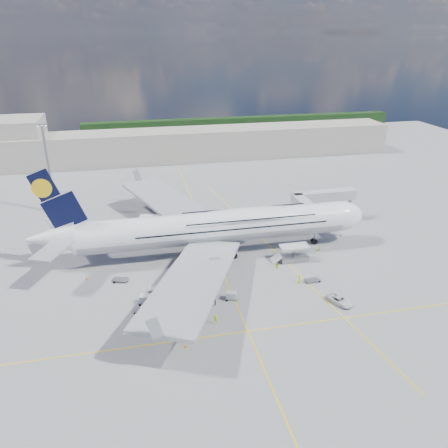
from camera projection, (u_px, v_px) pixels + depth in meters
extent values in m
plane|color=gray|center=(224.00, 274.00, 93.98)|extent=(300.00, 300.00, 0.00)
cube|color=yellow|center=(224.00, 274.00, 93.98)|extent=(0.25, 220.00, 0.01)
cube|color=yellow|center=(248.00, 331.00, 76.08)|extent=(120.00, 0.25, 0.01)
cube|color=yellow|center=(271.00, 248.00, 105.64)|extent=(14.16, 99.06, 0.01)
cylinder|color=white|center=(215.00, 227.00, 100.19)|extent=(62.00, 7.20, 7.20)
cylinder|color=#9EA0A5|center=(215.00, 228.00, 100.25)|extent=(60.76, 7.13, 7.13)
ellipsoid|color=white|center=(248.00, 216.00, 100.95)|extent=(36.00, 6.84, 3.76)
ellipsoid|color=white|center=(339.00, 216.00, 106.21)|extent=(11.52, 7.20, 7.20)
ellipsoid|color=black|center=(352.00, 213.00, 106.60)|extent=(3.84, 4.16, 1.44)
cone|color=white|center=(51.00, 238.00, 92.97)|extent=(10.00, 6.84, 6.84)
cube|color=black|center=(55.00, 199.00, 89.82)|extent=(11.02, 0.46, 14.61)
cylinder|color=yellow|center=(42.00, 188.00, 88.40)|extent=(4.00, 0.60, 4.00)
cube|color=#999EA3|center=(171.00, 204.00, 117.01)|extent=(25.49, 39.15, 3.35)
cube|color=#999EA3|center=(193.00, 280.00, 81.22)|extent=(25.49, 39.15, 3.35)
cylinder|color=#B7BABF|center=(194.00, 221.00, 112.24)|extent=(5.20, 3.50, 3.50)
cylinder|color=#B7BABF|center=(172.00, 208.00, 120.76)|extent=(5.20, 3.50, 3.50)
cylinder|color=#B7BABF|center=(212.00, 268.00, 89.87)|extent=(5.20, 3.50, 3.50)
cylinder|color=#B7BABF|center=(199.00, 299.00, 79.60)|extent=(5.20, 3.50, 3.50)
cylinder|color=gray|center=(315.00, 235.00, 106.90)|extent=(0.44, 0.44, 3.80)
cylinder|color=black|center=(314.00, 241.00, 107.52)|extent=(1.30, 0.90, 1.30)
cylinder|color=gray|center=(215.00, 245.00, 102.04)|extent=(0.56, 0.56, 3.80)
cylinder|color=black|center=(212.00, 245.00, 105.49)|extent=(1.50, 0.90, 1.50)
cube|color=#B7B7BC|center=(303.00, 204.00, 112.62)|extent=(3.00, 10.00, 2.60)
cube|color=#B7B7BC|center=(324.00, 196.00, 118.65)|extent=(18.00, 3.00, 2.60)
cylinder|color=gray|center=(305.00, 212.00, 117.12)|extent=(0.80, 0.80, 7.10)
cylinder|color=black|center=(304.00, 223.00, 118.37)|extent=(0.90, 0.80, 0.90)
cylinder|color=gray|center=(349.00, 206.00, 121.63)|extent=(1.00, 1.00, 7.10)
cube|color=gray|center=(348.00, 216.00, 122.90)|extent=(2.00, 2.00, 0.80)
cylinder|color=#B7B7BC|center=(309.00, 210.00, 109.22)|extent=(3.60, 3.60, 2.80)
cube|color=silver|center=(294.00, 246.00, 98.47)|extent=(6.50, 3.20, 0.35)
cube|color=gray|center=(294.00, 258.00, 99.66)|extent=(6.50, 3.20, 1.10)
cube|color=gray|center=(294.00, 252.00, 99.05)|extent=(0.22, 1.99, 3.00)
cylinder|color=black|center=(285.00, 262.00, 98.16)|extent=(0.70, 0.30, 0.70)
cube|color=silver|center=(276.00, 258.00, 98.66)|extent=(2.16, 2.60, 1.60)
cylinder|color=gray|center=(49.00, 171.00, 121.44)|extent=(0.70, 0.70, 25.00)
cube|color=gray|center=(42.00, 125.00, 116.33)|extent=(3.00, 0.40, 0.60)
cube|color=#B2AD9E|center=(174.00, 145.00, 176.56)|extent=(180.00, 16.00, 12.00)
cube|color=#193814|center=(242.00, 125.00, 225.39)|extent=(160.00, 6.00, 8.00)
cube|color=gray|center=(156.00, 296.00, 85.60)|extent=(3.64, 2.33, 0.20)
cylinder|color=black|center=(149.00, 299.00, 84.79)|extent=(0.50, 0.20, 0.50)
cylinder|color=black|center=(162.00, 294.00, 86.53)|extent=(0.50, 0.20, 0.50)
cube|color=silver|center=(155.00, 292.00, 85.24)|extent=(2.73, 2.08, 1.70)
cube|color=gray|center=(120.00, 280.00, 91.24)|extent=(3.61, 2.64, 0.19)
cylinder|color=black|center=(114.00, 282.00, 90.47)|extent=(0.47, 0.19, 0.47)
cylinder|color=black|center=(127.00, 278.00, 92.13)|extent=(0.47, 0.19, 0.47)
cube|color=gray|center=(142.00, 309.00, 81.42)|extent=(3.34, 1.94, 0.19)
cylinder|color=black|center=(135.00, 313.00, 80.65)|extent=(0.47, 0.19, 0.47)
cylinder|color=black|center=(148.00, 307.00, 82.31)|extent=(0.47, 0.19, 0.47)
cube|color=gray|center=(146.00, 302.00, 83.70)|extent=(3.26, 2.33, 0.18)
cylinder|color=black|center=(140.00, 305.00, 83.00)|extent=(0.43, 0.18, 0.43)
cylinder|color=black|center=(152.00, 300.00, 84.50)|extent=(0.43, 0.18, 0.43)
cube|color=silver|center=(145.00, 299.00, 83.38)|extent=(2.48, 2.01, 1.47)
cube|color=gray|center=(313.00, 280.00, 91.13)|extent=(3.27, 1.97, 0.19)
cylinder|color=black|center=(308.00, 283.00, 90.38)|extent=(0.46, 0.19, 0.46)
cylinder|color=black|center=(317.00, 278.00, 91.98)|extent=(0.46, 0.19, 0.46)
cube|color=gray|center=(231.00, 298.00, 85.04)|extent=(2.92, 2.21, 0.16)
cylinder|color=black|center=(227.00, 301.00, 84.42)|extent=(0.38, 0.16, 0.38)
cylinder|color=black|center=(236.00, 297.00, 85.75)|extent=(0.38, 0.16, 0.38)
cube|color=silver|center=(231.00, 295.00, 84.76)|extent=(2.24, 1.89, 1.30)
cube|color=silver|center=(171.00, 287.00, 88.20)|extent=(2.79, 2.07, 1.18)
cube|color=black|center=(170.00, 284.00, 87.91)|extent=(1.26, 1.35, 0.45)
cylinder|color=black|center=(166.00, 290.00, 87.72)|extent=(0.58, 0.23, 0.58)
cylinder|color=black|center=(175.00, 286.00, 88.96)|extent=(0.58, 0.23, 0.58)
cube|color=gray|center=(153.00, 227.00, 114.39)|extent=(7.12, 3.66, 2.09)
cube|color=silver|center=(150.00, 220.00, 113.45)|extent=(5.39, 3.45, 2.30)
cube|color=silver|center=(163.00, 223.00, 114.52)|extent=(2.27, 2.69, 1.67)
cube|color=black|center=(165.00, 222.00, 114.58)|extent=(0.52, 2.08, 0.94)
cylinder|color=black|center=(162.00, 230.00, 113.95)|extent=(1.15, 0.37, 1.15)
cylinder|color=black|center=(144.00, 227.00, 115.21)|extent=(1.15, 0.37, 1.15)
cube|color=orange|center=(150.00, 223.00, 113.74)|extent=(5.45, 3.51, 0.52)
cube|color=gray|center=(162.00, 202.00, 131.92)|extent=(6.17, 2.89, 1.83)
cube|color=silver|center=(160.00, 196.00, 131.10)|extent=(4.64, 2.79, 2.02)
cube|color=silver|center=(170.00, 198.00, 132.04)|extent=(1.89, 2.29, 1.47)
cube|color=black|center=(172.00, 198.00, 132.09)|extent=(0.35, 1.84, 0.82)
cylinder|color=black|center=(169.00, 204.00, 131.54)|extent=(1.01, 0.32, 1.01)
cylinder|color=black|center=(155.00, 202.00, 132.64)|extent=(1.01, 0.32, 1.01)
imported|color=silver|center=(340.00, 300.00, 83.58)|extent=(4.51, 5.74, 1.45)
imported|color=#DEF619|center=(319.00, 248.00, 103.68)|extent=(0.65, 0.63, 1.50)
imported|color=#93E017|center=(277.00, 266.00, 95.61)|extent=(1.06, 1.07, 1.74)
imported|color=#C0FF1A|center=(183.00, 272.00, 92.97)|extent=(0.62, 1.20, 1.97)
imported|color=#D0F319|center=(299.00, 279.00, 90.38)|extent=(0.75, 1.04, 1.98)
imported|color=#BCEF19|center=(216.00, 319.00, 77.64)|extent=(1.43, 1.17, 1.92)
cone|color=orange|center=(341.00, 235.00, 111.55)|extent=(0.49, 0.49, 0.63)
cube|color=orange|center=(341.00, 236.00, 111.67)|extent=(0.42, 0.42, 0.03)
cone|color=orange|center=(162.00, 239.00, 109.38)|extent=(0.42, 0.42, 0.53)
cube|color=orange|center=(162.00, 240.00, 109.48)|extent=(0.36, 0.36, 0.03)
cone|color=orange|center=(174.00, 207.00, 129.71)|extent=(0.38, 0.38, 0.48)
cube|color=orange|center=(174.00, 208.00, 129.81)|extent=(0.33, 0.33, 0.03)
cone|color=orange|center=(219.00, 267.00, 96.31)|extent=(0.48, 0.48, 0.61)
cube|color=orange|center=(219.00, 268.00, 96.42)|extent=(0.41, 0.41, 0.03)
cone|color=orange|center=(186.00, 346.00, 72.01)|extent=(0.50, 0.50, 0.63)
cube|color=orange|center=(186.00, 347.00, 72.14)|extent=(0.43, 0.43, 0.03)
cone|color=orange|center=(87.00, 278.00, 91.87)|extent=(0.47, 0.47, 0.60)
cube|color=orange|center=(87.00, 280.00, 91.99)|extent=(0.41, 0.41, 0.03)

